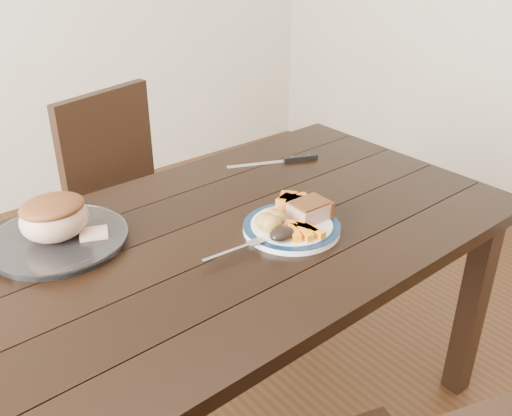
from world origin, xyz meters
TOP-DOWN VIEW (x-y plane):
  - dining_table at (0.00, 0.00)m, footprint 1.62×0.94m
  - chair_far at (0.07, 0.74)m, footprint 0.52×0.52m
  - dinner_plate at (0.13, -0.11)m, footprint 0.26×0.26m
  - plate_rim at (0.13, -0.11)m, footprint 0.26×0.26m
  - serving_platter at (-0.38, 0.22)m, footprint 0.35×0.35m
  - pork_slice at (0.19, -0.11)m, footprint 0.10×0.08m
  - roasted_potatoes at (0.08, -0.08)m, footprint 0.09×0.09m
  - carrot_batons at (0.12, -0.17)m, footprint 0.08×0.11m
  - pumpkin_wedges at (0.19, -0.04)m, footprint 0.10×0.10m
  - dark_mushroom at (0.06, -0.15)m, footprint 0.07×0.05m
  - fork at (-0.05, -0.12)m, footprint 0.18×0.03m
  - roast_joint at (-0.38, 0.22)m, footprint 0.17×0.15m
  - cut_slice at (-0.31, 0.16)m, footprint 0.09×0.08m
  - carving_knife at (0.44, 0.25)m, footprint 0.30×0.14m

SIDE VIEW (x-z plane):
  - chair_far at x=0.07m, z-range 0.06..0.99m
  - dining_table at x=0.00m, z-range 0.28..1.03m
  - carving_knife at x=0.44m, z-range 0.75..0.76m
  - dinner_plate at x=0.13m, z-range 0.75..0.77m
  - serving_platter at x=-0.38m, z-range 0.75..0.77m
  - plate_rim at x=0.13m, z-range 0.76..0.78m
  - fork at x=-0.05m, z-range 0.77..0.77m
  - cut_slice at x=-0.31m, z-range 0.77..0.78m
  - carrot_batons at x=0.12m, z-range 0.77..0.79m
  - dark_mushroom at x=0.06m, z-range 0.77..0.80m
  - pumpkin_wedges at x=0.19m, z-range 0.77..0.81m
  - roasted_potatoes at x=0.08m, z-range 0.77..0.81m
  - pork_slice at x=0.19m, z-range 0.77..0.81m
  - roast_joint at x=-0.38m, z-range 0.77..0.88m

